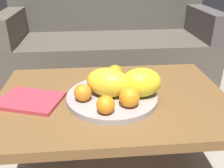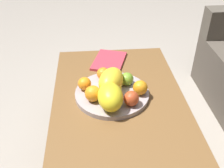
{
  "view_description": "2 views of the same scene",
  "coord_description": "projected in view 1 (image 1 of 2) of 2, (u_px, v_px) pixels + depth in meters",
  "views": [
    {
      "loc": [
        -0.09,
        -0.96,
        0.95
      ],
      "look_at": [
        -0.01,
        -0.03,
        0.5
      ],
      "focal_mm": 39.79,
      "sensor_mm": 36.0,
      "label": 1
    },
    {
      "loc": [
        1.09,
        -0.13,
        1.29
      ],
      "look_at": [
        -0.01,
        -0.03,
        0.5
      ],
      "focal_mm": 42.45,
      "sensor_mm": 36.0,
      "label": 2
    }
  ],
  "objects": [
    {
      "name": "orange_front",
      "position": [
        83.0,
        93.0,
        0.99
      ],
      "size": [
        0.07,
        0.07,
        0.07
      ],
      "primitive_type": "sphere",
      "color": "orange",
      "rests_on": "fruit_bowl"
    },
    {
      "name": "ground_plane",
      "position": [
        112.0,
        168.0,
        1.28
      ],
      "size": [
        8.0,
        8.0,
        0.0
      ],
      "primitive_type": "plane",
      "color": "gray"
    },
    {
      "name": "melon_large_front",
      "position": [
        108.0,
        82.0,
        1.02
      ],
      "size": [
        0.22,
        0.18,
        0.12
      ],
      "primitive_type": "ellipsoid",
      "rotation": [
        0.0,
        0.0,
        -0.41
      ],
      "color": "yellow",
      "rests_on": "fruit_bowl"
    },
    {
      "name": "couch",
      "position": [
        110.0,
        46.0,
        2.16
      ],
      "size": [
        1.7,
        0.7,
        0.9
      ],
      "color": "#51483E",
      "rests_on": "ground_plane"
    },
    {
      "name": "coffee_table",
      "position": [
        112.0,
        105.0,
        1.11
      ],
      "size": [
        1.01,
        0.68,
        0.43
      ],
      "color": "brown",
      "rests_on": "ground_plane"
    },
    {
      "name": "melon_smaller_beside",
      "position": [
        141.0,
        82.0,
        1.02
      ],
      "size": [
        0.17,
        0.13,
        0.12
      ],
      "primitive_type": "ellipsoid",
      "rotation": [
        0.0,
        0.0,
        0.05
      ],
      "color": "yellow",
      "rests_on": "fruit_bowl"
    },
    {
      "name": "orange_back",
      "position": [
        130.0,
        97.0,
        0.95
      ],
      "size": [
        0.08,
        0.08,
        0.08
      ],
      "primitive_type": "sphere",
      "color": "orange",
      "rests_on": "fruit_bowl"
    },
    {
      "name": "banana_bunch",
      "position": [
        106.0,
        87.0,
        1.06
      ],
      "size": [
        0.16,
        0.15,
        0.06
      ],
      "color": "gold",
      "rests_on": "fruit_bowl"
    },
    {
      "name": "fruit_bowl",
      "position": [
        112.0,
        97.0,
        1.06
      ],
      "size": [
        0.39,
        0.39,
        0.03
      ],
      "primitive_type": "cylinder",
      "color": "#A3999A",
      "rests_on": "coffee_table"
    },
    {
      "name": "apple_front",
      "position": [
        134.0,
        77.0,
        1.12
      ],
      "size": [
        0.07,
        0.07,
        0.07
      ],
      "primitive_type": "sphere",
      "color": "#B74421",
      "rests_on": "fruit_bowl"
    },
    {
      "name": "orange_right",
      "position": [
        106.0,
        105.0,
        0.91
      ],
      "size": [
        0.07,
        0.07,
        0.07
      ],
      "primitive_type": "sphere",
      "color": "orange",
      "rests_on": "fruit_bowl"
    },
    {
      "name": "apple_left",
      "position": [
        97.0,
        79.0,
        1.11
      ],
      "size": [
        0.07,
        0.07,
        0.07
      ],
      "primitive_type": "sphere",
      "color": "#70A02C",
      "rests_on": "fruit_bowl"
    },
    {
      "name": "orange_left",
      "position": [
        115.0,
        73.0,
        1.16
      ],
      "size": [
        0.08,
        0.08,
        0.08
      ],
      "primitive_type": "sphere",
      "color": "orange",
      "rests_on": "fruit_bowl"
    },
    {
      "name": "magazine",
      "position": [
        30.0,
        100.0,
        1.04
      ],
      "size": [
        0.29,
        0.25,
        0.02
      ],
      "primitive_type": "cube",
      "rotation": [
        0.0,
        0.0,
        -0.32
      ],
      "color": "#B83747",
      "rests_on": "coffee_table"
    }
  ]
}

